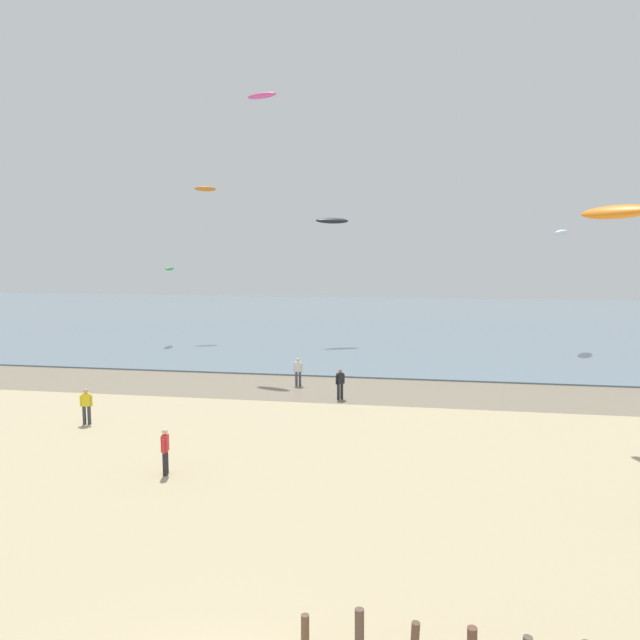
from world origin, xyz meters
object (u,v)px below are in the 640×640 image
person_left_flank (298,371)px  kite_aloft_4 (561,233)px  kite_aloft_5 (332,221)px  person_right_flank (165,450)px  kite_aloft_0 (262,96)px  kite_aloft_3 (170,269)px  person_trailing_behind (86,405)px  kite_aloft_1 (616,212)px  person_far_down_beach (340,383)px  kite_aloft_2 (205,189)px

person_left_flank → kite_aloft_4: bearing=43.6°
person_left_flank → kite_aloft_5: size_ratio=0.57×
person_left_flank → person_right_flank: bearing=-96.7°
kite_aloft_0 → kite_aloft_3: size_ratio=1.21×
person_right_flank → person_trailing_behind: 8.38m
kite_aloft_1 → kite_aloft_5: kite_aloft_5 is taller
person_left_flank → kite_aloft_0: kite_aloft_0 is taller
person_far_down_beach → kite_aloft_3: kite_aloft_3 is taller
person_far_down_beach → kite_aloft_3: (-17.61, 17.77, 5.76)m
kite_aloft_2 → kite_aloft_3: (-1.83, -4.39, -7.33)m
person_trailing_behind → kite_aloft_5: (7.47, 28.07, 10.00)m
kite_aloft_0 → kite_aloft_1: kite_aloft_0 is taller
kite_aloft_1 → kite_aloft_4: (3.25, 25.20, -0.06)m
kite_aloft_5 → kite_aloft_4: bearing=154.5°
person_right_flank → kite_aloft_4: (20.44, 32.92, 8.79)m
person_trailing_behind → kite_aloft_3: kite_aloft_3 is taller
kite_aloft_0 → kite_aloft_1: bearing=163.8°
person_right_flank → kite_aloft_5: (1.10, 33.51, 10.00)m
kite_aloft_1 → person_left_flank: bearing=-158.0°
kite_aloft_0 → kite_aloft_2: 16.19m
person_trailing_behind → kite_aloft_2: (-4.65, 28.94, 13.09)m
kite_aloft_2 → kite_aloft_4: bearing=152.2°
person_right_flank → kite_aloft_4: bearing=58.2°
person_left_flank → kite_aloft_3: bearing=134.6°
person_trailing_behind → kite_aloft_0: (4.27, 16.35, 17.98)m
person_left_flank → kite_aloft_2: 26.56m
person_trailing_behind → kite_aloft_0: kite_aloft_0 is taller
kite_aloft_1 → kite_aloft_3: bearing=-168.9°
person_right_flank → person_trailing_behind: bearing=139.6°
person_left_flank → kite_aloft_5: kite_aloft_5 is taller
kite_aloft_2 → kite_aloft_0: bearing=100.1°
person_trailing_behind → kite_aloft_4: (26.81, 27.49, 8.79)m
person_right_flank → kite_aloft_5: 34.98m
person_left_flank → person_far_down_beach: bearing=-44.6°
kite_aloft_2 → kite_aloft_3: bearing=42.2°
kite_aloft_4 → person_right_flank: bearing=-10.4°
kite_aloft_1 → kite_aloft_2: size_ratio=1.63×
kite_aloft_2 → kite_aloft_5: kite_aloft_2 is taller
person_far_down_beach → kite_aloft_4: 27.43m
person_right_flank → person_far_down_beach: size_ratio=1.00×
person_trailing_behind → kite_aloft_2: kite_aloft_2 is taller
person_far_down_beach → kite_aloft_2: (-15.78, 22.17, 13.09)m
person_trailing_behind → kite_aloft_1: bearing=5.5°
kite_aloft_0 → kite_aloft_3: 18.22m
person_right_flank → person_far_down_beach: (4.75, 12.21, 0.00)m
person_far_down_beach → kite_aloft_1: 15.91m
person_far_down_beach → kite_aloft_2: bearing=125.4°
person_trailing_behind → kite_aloft_4: bearing=45.7°
kite_aloft_3 → kite_aloft_4: 33.57m
kite_aloft_1 → person_trailing_behind: bearing=-126.8°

